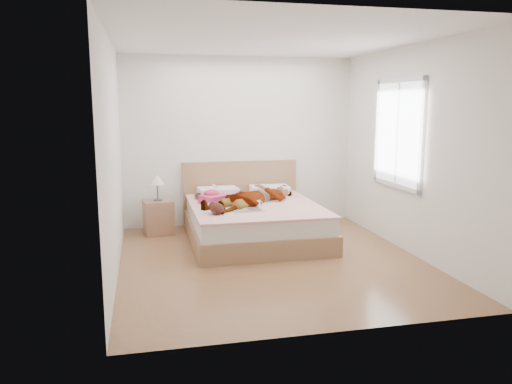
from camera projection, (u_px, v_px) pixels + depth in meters
ground at (271, 260)px, 6.07m from camera, size 4.00×4.00×0.00m
woman at (254, 194)px, 7.02m from camera, size 1.75×1.58×0.24m
hair at (210, 195)px, 7.34m from camera, size 0.51×0.60×0.08m
phone at (215, 186)px, 7.28m from camera, size 0.10×0.10×0.05m
room_shell at (398, 133)px, 6.49m from camera, size 4.00×4.00×4.00m
bed at (253, 219)px, 7.02m from camera, size 1.80×2.08×1.00m
towel at (214, 198)px, 6.98m from camera, size 0.46×0.43×0.19m
magazine at (248, 210)px, 6.50m from camera, size 0.43×0.31×0.02m
coffee_mug at (258, 203)px, 6.76m from camera, size 0.11×0.09×0.08m
plush_toy at (216, 208)px, 6.27m from camera, size 0.22×0.29×0.15m
nightstand at (158, 214)px, 7.27m from camera, size 0.46×0.42×0.88m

